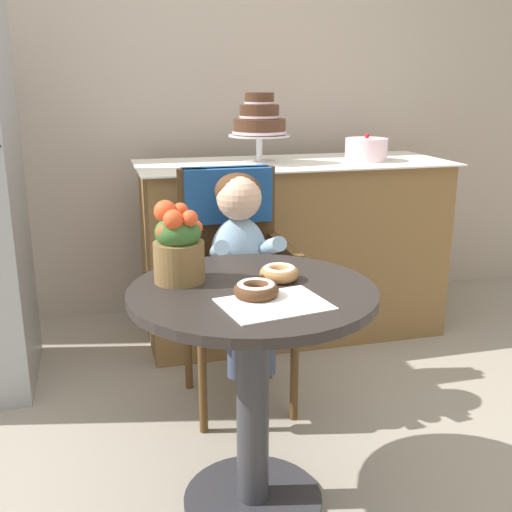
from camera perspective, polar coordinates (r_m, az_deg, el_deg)
The scene contains 12 objects.
ground_plane at distance 2.11m, azimuth -0.29°, elevation -21.82°, with size 8.00×8.00×0.00m, color gray.
back_wall at distance 3.49m, azimuth -8.32°, elevation 16.83°, with size 4.80×0.10×2.70m, color #B2A393.
cafe_table at distance 1.84m, azimuth -0.32°, elevation -9.23°, with size 0.72×0.72×0.72m.
wicker_chair at distance 2.47m, azimuth -2.23°, elevation 0.72°, with size 0.42×0.45×0.95m.
seated_child at distance 2.32m, azimuth -1.40°, elevation 0.64°, with size 0.27×0.32×0.73m.
paper_napkin at distance 1.63m, azimuth 1.70°, elevation -4.49°, with size 0.27×0.21×0.00m, color white.
donut_front at distance 1.68m, azimuth 0.01°, elevation -3.10°, with size 0.13×0.13×0.04m.
donut_mid at distance 1.82m, azimuth 2.18°, elevation -1.54°, with size 0.12×0.12×0.04m.
flower_vase at distance 1.80m, azimuth -7.27°, elevation 1.12°, with size 0.15×0.15×0.24m.
display_counter at distance 3.18m, azimuth 3.42°, elevation 0.73°, with size 1.56×0.62×0.90m.
tiered_cake_stand at distance 3.02m, azimuth 0.31°, elevation 12.36°, with size 0.30×0.30×0.34m.
round_layer_cake at distance 3.18m, azimuth 10.21°, elevation 9.72°, with size 0.21×0.21×0.14m.
Camera 1 is at (-0.42, -1.61, 1.30)m, focal length 43.05 mm.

